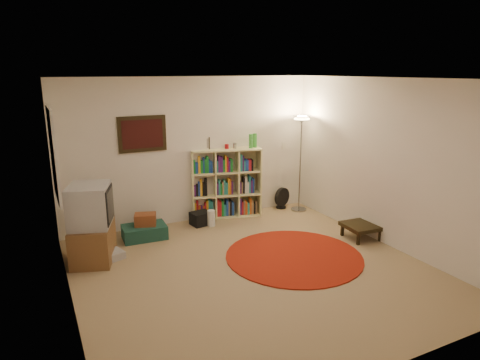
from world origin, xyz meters
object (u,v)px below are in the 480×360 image
object	(u,v)px
side_table	(361,226)
floor_lamp	(301,132)
suitcase	(144,232)
floor_fan	(282,198)
bookshelf	(225,184)
tv_stand	(92,225)

from	to	relation	value
side_table	floor_lamp	bearing A→B (deg)	93.17
suitcase	side_table	distance (m)	3.44
floor_lamp	floor_fan	distance (m)	1.33
bookshelf	floor_lamp	xyz separation A→B (m)	(1.39, -0.33, 0.89)
floor_lamp	tv_stand	size ratio (longest dim) A/B	1.65
bookshelf	suitcase	bearing A→B (deg)	-151.41
floor_fan	tv_stand	world-z (taller)	tv_stand
floor_lamp	floor_fan	xyz separation A→B (m)	(-0.23, 0.24, -1.29)
floor_fan	suitcase	world-z (taller)	floor_fan
tv_stand	suitcase	xyz separation A→B (m)	(0.83, 0.48, -0.42)
floor_fan	side_table	xyz separation A→B (m)	(0.32, -1.86, -0.01)
suitcase	floor_fan	bearing A→B (deg)	9.98
bookshelf	suitcase	world-z (taller)	bookshelf
floor_lamp	side_table	world-z (taller)	floor_lamp
bookshelf	side_table	size ratio (longest dim) A/B	2.70
tv_stand	floor_lamp	bearing A→B (deg)	26.84
floor_lamp	suitcase	size ratio (longest dim) A/B	2.60
floor_lamp	side_table	bearing A→B (deg)	-86.83
floor_fan	tv_stand	distance (m)	3.70
suitcase	side_table	bearing A→B (deg)	-23.26
suitcase	bookshelf	bearing A→B (deg)	17.69
tv_stand	side_table	distance (m)	4.07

